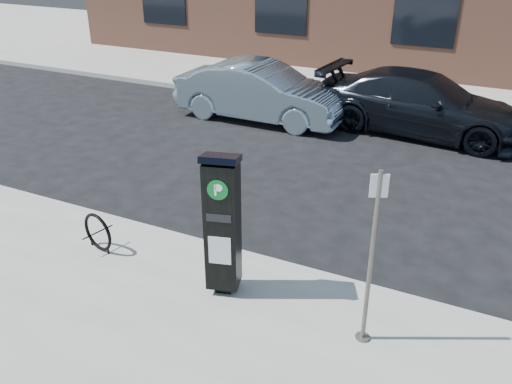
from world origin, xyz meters
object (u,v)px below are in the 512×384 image
Objects in this scene: parking_kiosk at (222,223)px; car_silver at (261,92)px; sign_pole at (371,261)px; car_dark at (422,104)px; bike_rack at (98,232)px.

parking_kiosk reaches higher than car_silver.
sign_pole is 0.44× the size of car_dark.
car_silver is (-0.70, 7.34, 0.30)m from bike_rack.
sign_pole is at bearing -145.95° from car_silver.
car_silver is (-5.01, 7.51, -0.52)m from sign_pole.
parking_kiosk is 8.31m from car_dark.
parking_kiosk is 0.45× the size of car_silver.
sign_pole reaches higher than bike_rack.
parking_kiosk is at bearing 177.43° from car_dark.
sign_pole is (2.03, -0.13, 0.07)m from parking_kiosk.
bike_rack is 8.85m from car_dark.
parking_kiosk is 2.04m from sign_pole.
car_silver is at bearing 106.57° from car_dark.
car_dark reaches higher than bike_rack.
car_silver reaches higher than car_dark.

